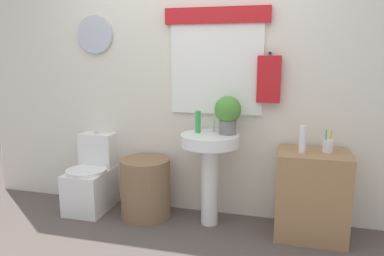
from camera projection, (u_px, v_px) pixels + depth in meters
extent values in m
cube|color=silver|center=(193.00, 76.00, 3.43)|extent=(4.40, 0.10, 2.60)
cube|color=white|center=(216.00, 69.00, 3.30)|extent=(0.83, 0.03, 0.80)
cube|color=red|center=(217.00, 15.00, 3.19)|extent=(0.93, 0.04, 0.14)
cylinder|color=silver|center=(95.00, 35.00, 3.53)|extent=(0.35, 0.03, 0.35)
cylinder|color=black|center=(270.00, 53.00, 3.14)|extent=(0.02, 0.06, 0.02)
cube|color=red|center=(269.00, 79.00, 3.16)|extent=(0.20, 0.05, 0.40)
cube|color=white|center=(91.00, 190.00, 3.60)|extent=(0.36, 0.50, 0.40)
cylinder|color=white|center=(86.00, 171.00, 3.51)|extent=(0.38, 0.38, 0.03)
cube|color=white|center=(98.00, 150.00, 3.69)|extent=(0.34, 0.18, 0.33)
cylinder|color=silver|center=(97.00, 132.00, 3.66)|extent=(0.04, 0.04, 0.02)
cylinder|color=#846647|center=(145.00, 188.00, 3.44)|extent=(0.46, 0.46, 0.55)
cylinder|color=white|center=(210.00, 185.00, 3.27)|extent=(0.15, 0.15, 0.72)
cylinder|color=white|center=(210.00, 140.00, 3.19)|extent=(0.51, 0.51, 0.10)
cylinder|color=silver|center=(213.00, 126.00, 3.28)|extent=(0.03, 0.03, 0.10)
cube|color=#9E754C|center=(312.00, 194.00, 3.05)|extent=(0.57, 0.44, 0.72)
cylinder|color=green|center=(198.00, 122.00, 3.24)|extent=(0.05, 0.05, 0.19)
cylinder|color=slate|center=(227.00, 127.00, 3.19)|extent=(0.15, 0.15, 0.12)
sphere|color=#4C8E38|center=(228.00, 109.00, 3.16)|extent=(0.23, 0.23, 0.23)
cylinder|color=white|center=(303.00, 139.00, 2.95)|extent=(0.05, 0.05, 0.22)
cylinder|color=silver|center=(328.00, 146.00, 2.96)|extent=(0.08, 0.08, 0.10)
cylinder|color=yellow|center=(331.00, 141.00, 2.95)|extent=(0.01, 0.04, 0.18)
cylinder|color=green|center=(326.00, 141.00, 2.95)|extent=(0.02, 0.03, 0.18)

